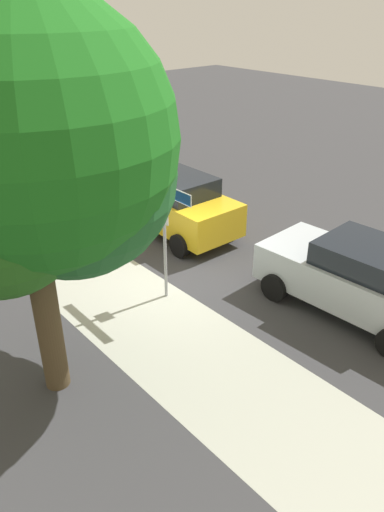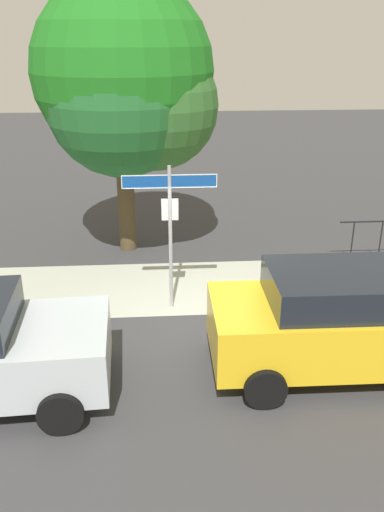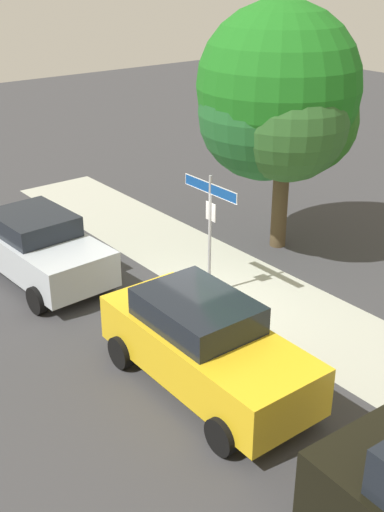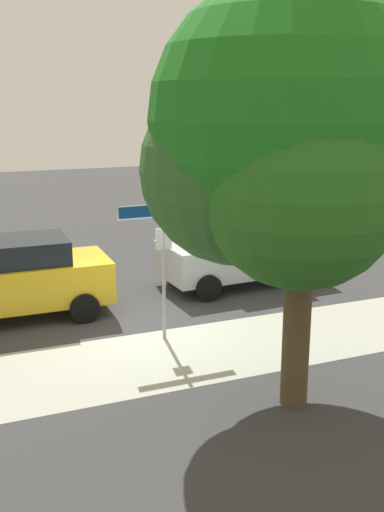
% 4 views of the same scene
% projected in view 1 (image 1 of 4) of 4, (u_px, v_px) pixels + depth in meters
% --- Properties ---
extents(ground_plane, '(60.00, 60.00, 0.00)m').
position_uv_depth(ground_plane, '(169.00, 283.00, 11.79)').
color(ground_plane, '#38383A').
extents(sidewalk_strip, '(24.00, 2.60, 0.00)m').
position_uv_depth(sidewalk_strip, '(80.00, 269.00, 12.37)').
color(sidewalk_strip, '#A9AC9C').
rests_on(sidewalk_strip, ground_plane).
extents(street_sign, '(1.76, 0.07, 2.89)m').
position_uv_depth(street_sign, '(164.00, 212.00, 10.31)').
color(street_sign, '#9EA0A5').
rests_on(street_sign, ground_plane).
extents(shade_tree, '(4.11, 4.19, 6.36)m').
position_uv_depth(shade_tree, '(42.00, 162.00, 7.26)').
color(shade_tree, '#4C3D27').
rests_on(shade_tree, ground_plane).
extents(car_silver, '(4.21, 2.20, 1.65)m').
position_uv_depth(car_silver, '(357.00, 276.00, 10.39)').
color(car_silver, silver).
rests_on(car_silver, ground_plane).
extents(car_yellow, '(4.44, 2.02, 1.75)m').
position_uv_depth(car_yellow, '(171.00, 202.00, 14.06)').
color(car_yellow, gold).
rests_on(car_yellow, ground_plane).
extents(car_black, '(4.72, 2.32, 2.20)m').
position_uv_depth(car_black, '(83.00, 150.00, 18.05)').
color(car_black, black).
rests_on(car_black, ground_plane).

